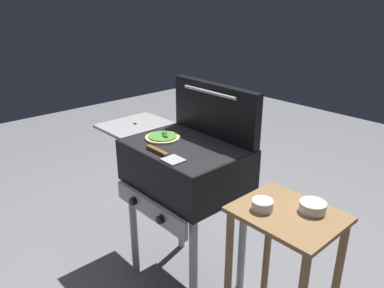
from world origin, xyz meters
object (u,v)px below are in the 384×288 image
(prep_table, at_px, (283,256))
(topping_bowl_near, at_px, (313,207))
(spatula, at_px, (164,155))
(topping_bowl_far, at_px, (262,205))
(grill, at_px, (184,169))
(pizza_veggie, at_px, (163,137))

(prep_table, height_order, topping_bowl_near, topping_bowl_near)
(spatula, relative_size, prep_table, 0.33)
(topping_bowl_far, bearing_deg, topping_bowl_near, 43.56)
(spatula, xyz_separation_m, prep_table, (0.62, 0.18, -0.35))
(spatula, height_order, topping_bowl_far, spatula)
(topping_bowl_far, bearing_deg, grill, 174.15)
(grill, distance_m, pizza_veggie, 0.21)
(spatula, bearing_deg, grill, 106.46)
(prep_table, relative_size, topping_bowl_far, 8.37)
(pizza_veggie, height_order, prep_table, pizza_veggie)
(topping_bowl_near, relative_size, topping_bowl_far, 1.22)
(pizza_veggie, bearing_deg, prep_table, 2.36)
(spatula, relative_size, topping_bowl_far, 2.77)
(pizza_veggie, distance_m, prep_table, 0.89)
(pizza_veggie, distance_m, topping_bowl_near, 0.89)
(grill, bearing_deg, pizza_veggie, -168.35)
(spatula, distance_m, prep_table, 0.74)
(spatula, bearing_deg, prep_table, 16.04)
(spatula, height_order, prep_table, spatula)
(pizza_veggie, xyz_separation_m, topping_bowl_far, (0.73, -0.03, -0.10))
(spatula, xyz_separation_m, topping_bowl_far, (0.53, 0.11, -0.10))
(pizza_veggie, bearing_deg, topping_bowl_near, 7.44)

